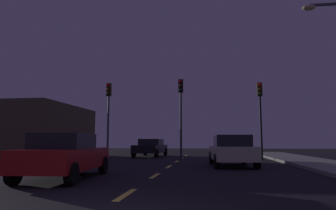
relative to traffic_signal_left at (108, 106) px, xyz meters
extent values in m
plane|color=black|center=(5.01, -8.85, -3.68)|extent=(80.00, 80.00, 0.00)
cube|color=#EACC4C|center=(5.01, -13.25, -3.68)|extent=(0.16, 1.60, 0.01)
cube|color=#EACC4C|center=(5.01, -9.45, -3.68)|extent=(0.16, 1.60, 0.01)
cube|color=#EACC4C|center=(5.01, -5.65, -3.68)|extent=(0.16, 1.60, 0.01)
cube|color=#EACC4C|center=(5.01, -1.85, -3.68)|extent=(0.16, 1.60, 0.01)
cube|color=#EACC4C|center=(5.01, 1.95, -3.68)|extent=(0.16, 1.60, 0.01)
cube|color=#EACC4C|center=(5.01, 5.75, -3.68)|extent=(0.16, 1.60, 0.01)
cylinder|color=#4C4C51|center=(0.00, 0.02, -1.04)|extent=(0.14, 0.14, 5.28)
cube|color=#382D0C|center=(0.00, 0.02, 1.15)|extent=(0.32, 0.24, 0.90)
sphere|color=red|center=(0.00, -0.14, 1.45)|extent=(0.20, 0.20, 0.20)
sphere|color=#3F2D0C|center=(0.00, -0.14, 1.15)|extent=(0.20, 0.20, 0.20)
sphere|color=#0C3319|center=(0.00, -0.14, 0.85)|extent=(0.20, 0.20, 0.20)
cylinder|color=#2D2D30|center=(5.10, 0.02, -0.97)|extent=(0.14, 0.14, 5.43)
cube|color=black|center=(5.10, 0.02, 1.30)|extent=(0.32, 0.24, 0.90)
sphere|color=red|center=(5.10, -0.14, 1.60)|extent=(0.20, 0.20, 0.20)
sphere|color=#3F2D0C|center=(5.10, -0.14, 1.30)|extent=(0.20, 0.20, 0.20)
sphere|color=#0C3319|center=(5.10, -0.14, 1.00)|extent=(0.20, 0.20, 0.20)
cylinder|color=black|center=(10.33, 0.02, -1.15)|extent=(0.14, 0.14, 5.06)
cube|color=#382D0C|center=(10.33, 0.02, 0.93)|extent=(0.32, 0.24, 0.90)
sphere|color=red|center=(10.33, -0.14, 1.23)|extent=(0.20, 0.20, 0.20)
sphere|color=#3F2D0C|center=(10.33, -0.14, 0.93)|extent=(0.20, 0.20, 0.20)
sphere|color=#0C3319|center=(10.33, -0.14, 0.63)|extent=(0.20, 0.20, 0.20)
cube|color=beige|center=(8.04, -4.93, -3.03)|extent=(2.14, 4.20, 0.65)
cube|color=black|center=(8.05, -5.13, -2.44)|extent=(1.76, 1.95, 0.54)
cylinder|color=black|center=(7.07, -3.50, -3.36)|extent=(0.26, 0.65, 0.64)
cylinder|color=black|center=(8.81, -3.38, -3.36)|extent=(0.26, 0.65, 0.64)
cylinder|color=black|center=(7.27, -6.47, -3.36)|extent=(0.26, 0.65, 0.64)
cylinder|color=black|center=(9.01, -6.35, -3.36)|extent=(0.26, 0.65, 0.64)
cube|color=#B21919|center=(2.24, -10.63, -3.03)|extent=(2.08, 4.39, 0.66)
cube|color=black|center=(2.25, -10.85, -2.46)|extent=(1.69, 2.03, 0.49)
cylinder|color=black|center=(1.30, -9.11, -3.36)|extent=(0.27, 0.65, 0.64)
cylinder|color=black|center=(2.94, -8.99, -3.36)|extent=(0.27, 0.65, 0.64)
cylinder|color=black|center=(1.53, -12.28, -3.36)|extent=(0.27, 0.65, 0.64)
cylinder|color=black|center=(3.17, -12.16, -3.36)|extent=(0.27, 0.65, 0.64)
cube|color=black|center=(2.32, 3.66, -3.06)|extent=(2.15, 4.52, 0.60)
cube|color=black|center=(2.33, 3.88, -2.52)|extent=(1.78, 2.08, 0.48)
cylinder|color=black|center=(3.10, 1.95, -3.36)|extent=(0.26, 0.65, 0.64)
cylinder|color=black|center=(1.34, 2.06, -3.36)|extent=(0.26, 0.65, 0.64)
cylinder|color=black|center=(3.30, 5.26, -3.36)|extent=(0.26, 0.65, 0.64)
cylinder|color=black|center=(1.54, 5.37, -3.36)|extent=(0.26, 0.65, 0.64)
cube|color=#4C4C51|center=(12.08, -6.98, 3.41)|extent=(1.47, 0.10, 0.10)
ellipsoid|color=#F2D88C|center=(11.34, -6.98, 3.31)|extent=(0.56, 0.36, 0.24)
cube|color=brown|center=(-5.90, 1.04, -1.75)|extent=(5.83, 8.46, 3.86)
camera|label=1|loc=(6.90, -20.09, -2.46)|focal=31.98mm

